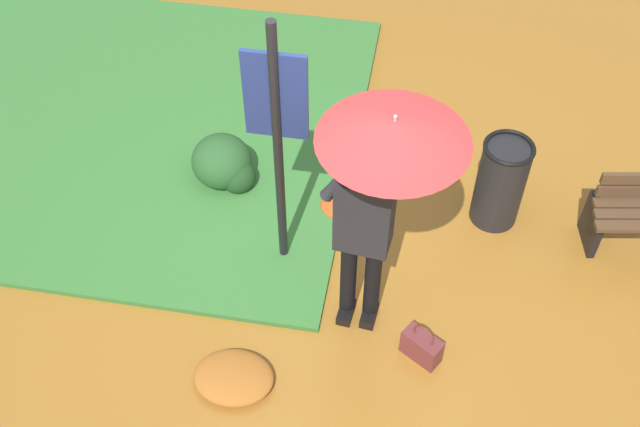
# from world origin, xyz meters

# --- Properties ---
(ground_plane) EXTENTS (18.00, 18.00, 0.00)m
(ground_plane) POSITION_xyz_m (0.00, 0.00, 0.00)
(ground_plane) COLOR #9E6623
(grass_verge) EXTENTS (4.80, 4.00, 0.05)m
(grass_verge) POSITION_xyz_m (-2.55, 1.56, 0.03)
(grass_verge) COLOR #387533
(grass_verge) RESTS_ON ground_plane
(person_with_umbrella) EXTENTS (0.96, 0.96, 2.04)m
(person_with_umbrella) POSITION_xyz_m (0.20, -0.19, 1.55)
(person_with_umbrella) COLOR black
(person_with_umbrella) RESTS_ON ground_plane
(info_sign_post) EXTENTS (0.44, 0.07, 2.30)m
(info_sign_post) POSITION_xyz_m (-0.56, 0.26, 1.44)
(info_sign_post) COLOR black
(info_sign_post) RESTS_ON ground_plane
(handbag) EXTENTS (0.33, 0.28, 0.37)m
(handbag) POSITION_xyz_m (0.63, -0.50, 0.13)
(handbag) COLOR brown
(handbag) RESTS_ON ground_plane
(trash_bin) EXTENTS (0.42, 0.42, 0.83)m
(trash_bin) POSITION_xyz_m (1.13, 0.99, 0.42)
(trash_bin) COLOR black
(trash_bin) RESTS_ON ground_plane
(shrub_cluster) EXTENTS (0.58, 0.53, 0.47)m
(shrub_cluster) POSITION_xyz_m (-1.23, 1.00, 0.22)
(shrub_cluster) COLOR #285628
(shrub_cluster) RESTS_ON ground_plane
(leaf_pile_near_person) EXTENTS (0.47, 0.37, 0.10)m
(leaf_pile_near_person) POSITION_xyz_m (-0.12, 0.84, 0.05)
(leaf_pile_near_person) COLOR #B74C1E
(leaf_pile_near_person) RESTS_ON ground_plane
(leaf_pile_by_bench) EXTENTS (0.59, 0.47, 0.13)m
(leaf_pile_by_bench) POSITION_xyz_m (-0.68, -0.95, 0.06)
(leaf_pile_by_bench) COLOR #A86023
(leaf_pile_by_bench) RESTS_ON ground_plane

